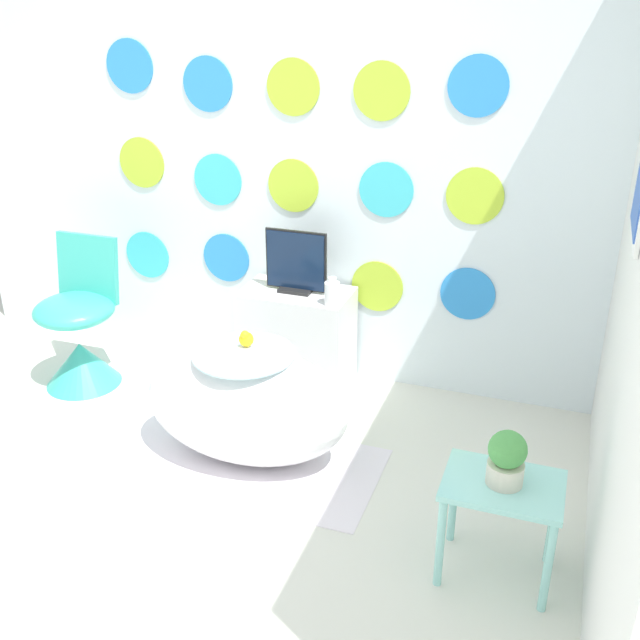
{
  "coord_description": "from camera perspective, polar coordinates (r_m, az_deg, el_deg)",
  "views": [
    {
      "loc": [
        1.46,
        -1.73,
        2.1
      ],
      "look_at": [
        0.51,
        0.96,
        0.82
      ],
      "focal_mm": 42.0,
      "sensor_mm": 36.0,
      "label": 1
    }
  ],
  "objects": [
    {
      "name": "bathtub",
      "position": [
        3.58,
        -5.64,
        -6.33
      ],
      "size": [
        1.01,
        0.58,
        0.57
      ],
      "color": "white",
      "rests_on": "ground_plane"
    },
    {
      "name": "vase",
      "position": [
        3.87,
        0.93,
        2.08
      ],
      "size": [
        0.08,
        0.08,
        0.15
      ],
      "color": "white",
      "rests_on": "tv_cabinet"
    },
    {
      "name": "side_table",
      "position": [
        2.94,
        13.66,
        -13.23
      ],
      "size": [
        0.44,
        0.32,
        0.42
      ],
      "color": "#99E0D8",
      "rests_on": "ground_plane"
    },
    {
      "name": "chair",
      "position": [
        4.42,
        -17.87,
        -1.27
      ],
      "size": [
        0.44,
        0.44,
        0.84
      ],
      "color": "#38B2A3",
      "rests_on": "ground_plane"
    },
    {
      "name": "tv",
      "position": [
        4.02,
        -1.84,
        4.26
      ],
      "size": [
        0.34,
        0.12,
        0.34
      ],
      "color": "black",
      "rests_on": "tv_cabinet"
    },
    {
      "name": "potted_plant_left",
      "position": [
        2.83,
        14.04,
        -10.17
      ],
      "size": [
        0.14,
        0.14,
        0.22
      ],
      "color": "beige",
      "rests_on": "side_table"
    },
    {
      "name": "rubber_duck",
      "position": [
        3.47,
        -5.66,
        -1.41
      ],
      "size": [
        0.07,
        0.08,
        0.08
      ],
      "color": "yellow",
      "rests_on": "bathtub"
    },
    {
      "name": "tv_cabinet",
      "position": [
        4.19,
        -1.77,
        -1.41
      ],
      "size": [
        0.6,
        0.35,
        0.57
      ],
      "color": "silver",
      "rests_on": "ground_plane"
    },
    {
      "name": "ground_plane",
      "position": [
        3.09,
        -15.94,
        -19.74
      ],
      "size": [
        12.0,
        12.0,
        0.0
      ],
      "primitive_type": "plane",
      "color": "silver"
    },
    {
      "name": "rug",
      "position": [
        3.69,
        -6.22,
        -10.54
      ],
      "size": [
        1.36,
        0.65,
        0.01
      ],
      "color": "silver",
      "rests_on": "ground_plane"
    },
    {
      "name": "wall_back_dotted",
      "position": [
        4.1,
        -1.79,
        12.92
      ],
      "size": [
        4.36,
        0.05,
        2.6
      ],
      "color": "white",
      "rests_on": "ground_plane"
    }
  ]
}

